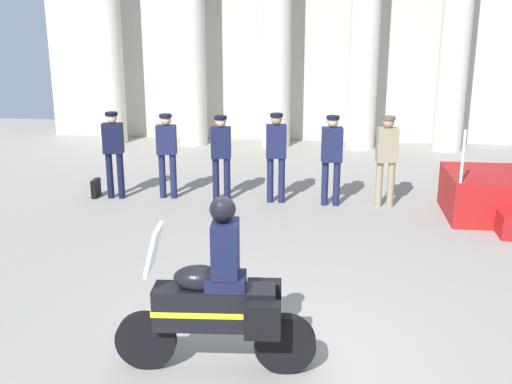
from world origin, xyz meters
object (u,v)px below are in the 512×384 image
Objects in this scene: officer_in_row_3 at (276,151)px; officer_in_row_4 at (332,153)px; officer_in_row_5 at (387,154)px; officer_in_row_1 at (167,149)px; motorcycle_with_rider at (221,301)px; briefcase_on_ground at (96,188)px; officer_in_row_0 at (113,148)px; officer_in_row_2 at (221,151)px.

officer_in_row_3 is 1.05m from officer_in_row_4.
officer_in_row_1 is at bearing -7.96° from officer_in_row_5.
briefcase_on_ground is at bearing -62.85° from motorcycle_with_rider.
officer_in_row_4 reaches higher than officer_in_row_1.
officer_in_row_4 is 4.77× the size of briefcase_on_ground.
briefcase_on_ground is at bearing -6.44° from officer_in_row_5.
motorcycle_with_rider is (3.05, -5.84, -0.22)m from officer_in_row_0.
officer_in_row_0 is 1.03× the size of officer_in_row_2.
officer_in_row_3 is 5.90m from motorcycle_with_rider.
officer_in_row_4 is 5.94m from motorcycle_with_rider.
motorcycle_with_rider reaches higher than briefcase_on_ground.
motorcycle_with_rider is at bearing 92.98° from officer_in_row_2.
motorcycle_with_rider reaches higher than officer_in_row_0.
officer_in_row_2 is 0.96× the size of officer_in_row_4.
officer_in_row_0 is at bearing -6.43° from officer_in_row_4.
officer_in_row_3 is at bearing 174.83° from officer_in_row_0.
officer_in_row_0 is 0.99× the size of officer_in_row_4.
officer_in_row_0 is 0.82× the size of motorcycle_with_rider.
officer_in_row_5 is (1.01, 0.02, 0.00)m from officer_in_row_4.
officer_in_row_3 is (1.06, -0.04, 0.04)m from officer_in_row_2.
officer_in_row_2 is 4.60× the size of briefcase_on_ground.
officer_in_row_3 is at bearing 171.73° from officer_in_row_2.
officer_in_row_4 is 0.82× the size of motorcycle_with_rider.
officer_in_row_2 is at bearing -84.33° from motorcycle_with_rider.
briefcase_on_ground is at bearing -6.71° from officer_in_row_4.
officer_in_row_2 is 2.11m from officer_in_row_4.
officer_in_row_4 is 4.70m from briefcase_on_ground.
motorcycle_with_rider is at bearing 82.79° from officer_in_row_3.
officer_in_row_1 is 1.00× the size of officer_in_row_2.
officer_in_row_3 reaches higher than officer_in_row_2.
officer_in_row_4 is (4.20, -0.02, 0.00)m from officer_in_row_0.
officer_in_row_3 reaches higher than officer_in_row_4.
officer_in_row_3 is at bearing 171.84° from officer_in_row_1.
officer_in_row_3 is at bearing -10.22° from officer_in_row_4.
officer_in_row_3 reaches higher than officer_in_row_0.
officer_in_row_4 is at bearing -5.20° from officer_in_row_5.
officer_in_row_3 is 0.83× the size of motorcycle_with_rider.
briefcase_on_ground is at bearing -9.50° from officer_in_row_0.
officer_in_row_4 is at bearing 173.57° from officer_in_row_0.
officer_in_row_3 is 4.81× the size of briefcase_on_ground.
officer_in_row_0 reaches higher than officer_in_row_2.
officer_in_row_1 is 0.96× the size of officer_in_row_3.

